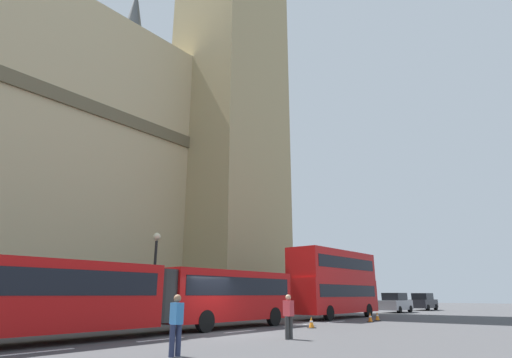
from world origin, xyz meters
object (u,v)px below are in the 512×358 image
Objects in this scene: traffic_cone_east at (377,316)px; sedan_lead at (396,303)px; articulated_bus at (154,293)px; street_lamp at (155,270)px; clock_tower at (232,5)px; sedan_trailing at (424,302)px; traffic_cone_middle at (370,317)px; traffic_cone_west at (311,322)px; pedestrian_near_cones at (176,322)px; double_decker_bus at (335,281)px; pedestrian_by_kerb at (289,315)px.

sedan_lead is at bearing 16.09° from traffic_cone_east.
street_lamp reaches higher than articulated_bus.
articulated_bus is at bearing -143.61° from clock_tower.
sedan_trailing is at bearing 0.24° from articulated_bus.
articulated_bus reaches higher than sedan_lead.
sedan_lead is 15.47m from traffic_cone_middle.
sedan_lead is 7.59× the size of traffic_cone_west.
sedan_lead is 33.07m from pedestrian_near_cones.
articulated_bus is 8.43m from traffic_cone_west.
clock_tower reaches higher than double_decker_bus.
pedestrian_by_kerb is at bearing -167.21° from sedan_lead.
double_decker_bus is 16.37× the size of traffic_cone_east.
clock_tower is at bearing 74.58° from traffic_cone_middle.
street_lamp is at bearing 172.63° from sedan_trailing.
clock_tower reaches higher than street_lamp.
clock_tower is 38.57m from street_lamp.
articulated_bus is at bearing -179.43° from sedan_lead.
street_lamp is (-12.56, 8.03, 2.77)m from traffic_cone_east.
articulated_bus is 4.04× the size of sedan_lead.
sedan_lead is 26.22m from street_lamp.
clock_tower is 15.98× the size of sedan_lead.
articulated_bus is at bearing 111.73° from pedestrian_by_kerb.
clock_tower reaches higher than articulated_bus.
pedestrian_by_kerb is at bearing 1.52° from pedestrian_near_cones.
pedestrian_by_kerb reaches higher than traffic_cone_west.
articulated_bus is 30.68× the size of traffic_cone_middle.
street_lamp is at bearing 57.33° from pedestrian_near_cones.
sedan_trailing is at bearing 9.74° from pedestrian_by_kerb.
street_lamp is at bearing 142.69° from traffic_cone_middle.
street_lamp is (-4.33, 8.00, 2.77)m from traffic_cone_west.
double_decker_bus is 16.37× the size of traffic_cone_west.
traffic_cone_middle is (-2.42, -3.78, -2.43)m from double_decker_bus.
articulated_bus is 30.68× the size of traffic_cone_east.
traffic_cone_west is at bearing 179.77° from traffic_cone_east.
street_lamp is at bearing 170.71° from sedan_lead.
sedan_trailing is 33.98m from street_lamp.
double_decker_bus is 20.41m from sedan_trailing.
sedan_lead reaches higher than traffic_cone_east.
street_lamp is at bearing 161.29° from double_decker_bus.
double_decker_bus is at bearing -178.69° from sedan_lead.
street_lamp is (-33.63, 4.35, 2.14)m from sedan_trailing.
traffic_cone_west is 11.30m from pedestrian_near_cones.
pedestrian_near_cones is (-6.69, -10.43, -2.14)m from street_lamp.
clock_tower reaches higher than traffic_cone_west.
pedestrian_by_kerb is (-16.68, -19.76, -36.04)m from clock_tower.
traffic_cone_east is (-0.74, -3.53, -2.43)m from double_decker_bus.
articulated_bus is 14.66m from traffic_cone_middle.
street_lamp reaches higher than sedan_trailing.
articulated_bus is at bearing -179.76° from sedan_trailing.
traffic_cone_middle is at bearing -2.50° from traffic_cone_west.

